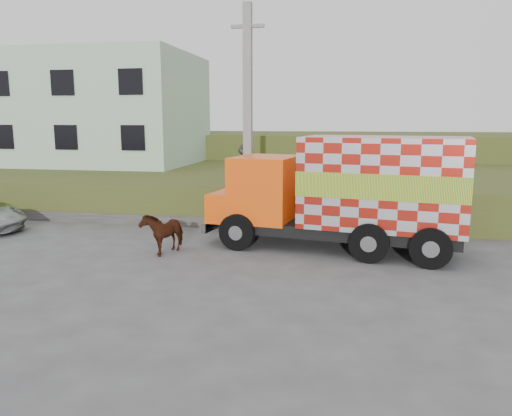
% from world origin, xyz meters
% --- Properties ---
extents(ground, '(120.00, 120.00, 0.00)m').
position_xyz_m(ground, '(0.00, 0.00, 0.00)').
color(ground, '#474749').
rests_on(ground, ground).
extents(embankment, '(40.00, 12.00, 1.50)m').
position_xyz_m(embankment, '(0.00, 10.00, 0.75)').
color(embankment, '#39531B').
rests_on(embankment, ground).
extents(embankment_far, '(40.00, 12.00, 3.00)m').
position_xyz_m(embankment_far, '(0.00, 22.00, 1.50)').
color(embankment_far, '#39531B').
rests_on(embankment_far, ground).
extents(retaining_strip, '(16.00, 0.50, 0.40)m').
position_xyz_m(retaining_strip, '(-2.00, 4.20, 0.20)').
color(retaining_strip, '#595651').
rests_on(retaining_strip, ground).
extents(building, '(10.00, 8.00, 6.00)m').
position_xyz_m(building, '(-11.00, 13.00, 4.50)').
color(building, '#A2BEA5').
rests_on(building, embankment).
extents(utility_pole, '(1.20, 0.30, 8.00)m').
position_xyz_m(utility_pole, '(-1.00, 4.60, 4.08)').
color(utility_pole, gray).
rests_on(utility_pole, ground).
extents(cargo_truck, '(8.08, 3.76, 3.47)m').
position_xyz_m(cargo_truck, '(2.69, 1.80, 1.79)').
color(cargo_truck, black).
rests_on(cargo_truck, ground).
extents(cow, '(1.06, 1.63, 1.27)m').
position_xyz_m(cow, '(-2.72, 0.42, 0.64)').
color(cow, black).
rests_on(cow, ground).
extents(pedestrian, '(0.80, 0.66, 1.89)m').
position_xyz_m(pedestrian, '(-1.35, 5.95, 2.45)').
color(pedestrian, '#2C2927').
rests_on(pedestrian, embankment).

